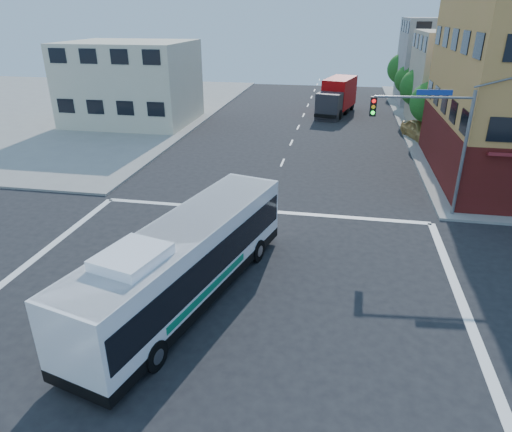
# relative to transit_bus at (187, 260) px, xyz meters

# --- Properties ---
(ground) EXTENTS (120.00, 120.00, 0.00)m
(ground) POSITION_rel_transit_bus_xyz_m (1.32, -0.26, -1.77)
(ground) COLOR black
(ground) RESTS_ON ground
(sidewalk_nw) EXTENTS (50.00, 50.00, 0.15)m
(sidewalk_nw) POSITION_rel_transit_bus_xyz_m (-33.68, 34.74, -1.69)
(sidewalk_nw) COLOR gray
(sidewalk_nw) RESTS_ON ground
(building_east_near) EXTENTS (12.06, 10.06, 9.00)m
(building_east_near) POSITION_rel_transit_bus_xyz_m (18.30, 33.72, 2.74)
(building_east_near) COLOR #BBAC8F
(building_east_near) RESTS_ON ground
(building_east_far) EXTENTS (12.06, 10.06, 10.00)m
(building_east_far) POSITION_rel_transit_bus_xyz_m (18.30, 47.72, 3.24)
(building_east_far) COLOR #A0A09B
(building_east_far) RESTS_ON ground
(building_west) EXTENTS (12.06, 10.06, 8.00)m
(building_west) POSITION_rel_transit_bus_xyz_m (-15.70, 29.72, 2.24)
(building_west) COLOR beige
(building_west) RESTS_ON ground
(signal_mast_ne) EXTENTS (7.91, 1.13, 8.07)m
(signal_mast_ne) POSITION_rel_transit_bus_xyz_m (10.40, 10.36, 3.21)
(signal_mast_ne) COLOR slate
(signal_mast_ne) RESTS_ON ground
(street_tree_a) EXTENTS (3.60, 3.60, 5.53)m
(street_tree_a) POSITION_rel_transit_bus_xyz_m (13.22, 27.66, 1.82)
(street_tree_a) COLOR #372714
(street_tree_a) RESTS_ON ground
(street_tree_b) EXTENTS (3.80, 3.80, 5.79)m
(street_tree_b) POSITION_rel_transit_bus_xyz_m (13.22, 35.66, 1.98)
(street_tree_b) COLOR #372714
(street_tree_b) RESTS_ON ground
(street_tree_c) EXTENTS (3.40, 3.40, 5.29)m
(street_tree_c) POSITION_rel_transit_bus_xyz_m (13.22, 43.66, 1.69)
(street_tree_c) COLOR #372714
(street_tree_c) RESTS_ON ground
(street_tree_d) EXTENTS (4.00, 4.00, 6.03)m
(street_tree_d) POSITION_rel_transit_bus_xyz_m (13.22, 51.66, 2.11)
(street_tree_d) COLOR #372714
(street_tree_d) RESTS_ON ground
(transit_bus) EXTENTS (5.59, 12.47, 3.61)m
(transit_bus) POSITION_rel_transit_bus_xyz_m (0.00, 0.00, 0.00)
(transit_bus) COLOR black
(transit_bus) RESTS_ON ground
(box_truck) EXTENTS (4.40, 8.92, 3.86)m
(box_truck) POSITION_rel_transit_bus_xyz_m (4.86, 38.02, 0.11)
(box_truck) COLOR #29282E
(box_truck) RESTS_ON ground
(parked_car) EXTENTS (3.38, 5.26, 1.67)m
(parked_car) POSITION_rel_transit_bus_xyz_m (12.64, 28.14, -0.93)
(parked_car) COLOR tan
(parked_car) RESTS_ON ground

